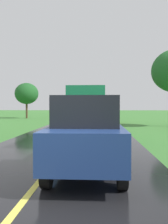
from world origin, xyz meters
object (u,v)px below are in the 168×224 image
banana_truck_near (85,112)px  roadside_tree_mid_right (27,94)px  banana_truck_far (95,109)px  following_car (87,134)px

banana_truck_near → roadside_tree_mid_right: 24.33m
banana_truck_near → banana_truck_far: bearing=88.7°
banana_truck_near → banana_truck_far: 14.93m
banana_truck_far → roadside_tree_mid_right: 12.52m
banana_truck_near → roadside_tree_mid_right: (-9.61, 22.26, 2.07)m
banana_truck_near → following_car: size_ratio=1.42×
roadside_tree_mid_right → following_car: bearing=-70.9°
banana_truck_near → following_car: 6.78m
roadside_tree_mid_right → following_car: 30.80m
banana_truck_near → banana_truck_far: (0.33, 14.93, -0.00)m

